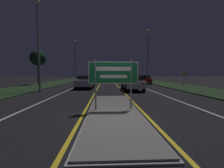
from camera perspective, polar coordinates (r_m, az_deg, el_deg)
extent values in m
plane|color=black|center=(5.66, 1.25, -13.54)|extent=(160.00, 160.00, 0.00)
cube|color=#999993|center=(6.89, 0.55, -10.12)|extent=(2.21, 8.15, 0.05)
cube|color=#66605B|center=(6.88, 0.55, -9.92)|extent=(2.09, 8.03, 0.10)
cube|color=#1E3319|center=(27.03, -22.24, 0.15)|extent=(5.00, 100.00, 0.08)
cube|color=#1E3319|center=(27.28, 18.71, 0.27)|extent=(5.00, 100.00, 0.08)
cube|color=gold|center=(30.45, -4.24, 0.76)|extent=(0.12, 70.00, 0.01)
cube|color=gold|center=(30.48, 0.63, 0.78)|extent=(0.12, 70.00, 0.01)
cube|color=silver|center=(30.67, -9.67, 0.74)|extent=(0.12, 70.00, 0.01)
cube|color=silver|center=(30.77, 6.04, 0.79)|extent=(0.12, 70.00, 0.01)
cube|color=silver|center=(31.19, -15.15, 0.71)|extent=(0.10, 70.00, 0.01)
cube|color=silver|center=(31.35, 11.47, 0.79)|extent=(0.10, 70.00, 0.01)
cylinder|color=gray|center=(6.70, -6.25, -0.21)|extent=(0.07, 0.07, 2.23)
cylinder|color=gray|center=(6.78, 7.28, -0.17)|extent=(0.07, 0.07, 2.23)
cube|color=#146033|center=(6.68, 0.56, 4.34)|extent=(2.21, 0.04, 0.97)
cube|color=white|center=(6.66, 0.57, 4.34)|extent=(2.21, 0.00, 0.97)
cube|color=#146033|center=(6.65, 0.57, 4.34)|extent=(2.14, 0.01, 0.91)
cube|color=white|center=(6.65, 0.57, 5.81)|extent=(1.55, 0.01, 0.18)
cube|color=white|center=(6.65, 0.57, 2.87)|extent=(1.22, 0.01, 0.14)
cylinder|color=gray|center=(15.55, -26.17, 12.10)|extent=(0.18, 0.18, 8.02)
sphere|color=beige|center=(16.68, -26.66, 26.34)|extent=(0.47, 0.47, 0.47)
cylinder|color=gray|center=(31.64, -13.92, 8.10)|extent=(0.18, 0.18, 8.08)
sphere|color=beige|center=(32.22, -14.05, 15.57)|extent=(0.53, 0.53, 0.53)
cylinder|color=gray|center=(24.41, 13.45, 9.37)|extent=(0.18, 0.18, 8.09)
sphere|color=beige|center=(25.17, 13.61, 18.98)|extent=(0.60, 0.60, 0.60)
cube|color=silver|center=(15.55, 7.70, 0.21)|extent=(1.72, 4.67, 0.67)
cube|color=black|center=(15.25, 7.91, 2.30)|extent=(1.51, 2.43, 0.49)
sphere|color=red|center=(13.18, 7.20, -0.10)|extent=(0.14, 0.14, 0.14)
sphere|color=red|center=(13.40, 11.70, -0.08)|extent=(0.14, 0.14, 0.14)
cylinder|color=black|center=(16.89, 4.09, -0.60)|extent=(0.22, 0.72, 0.72)
cylinder|color=black|center=(17.15, 9.53, -0.58)|extent=(0.22, 0.72, 0.72)
cylinder|color=black|center=(14.02, 5.44, -1.55)|extent=(0.22, 0.72, 0.72)
cylinder|color=black|center=(14.34, 11.93, -1.49)|extent=(0.22, 0.72, 0.72)
cube|color=maroon|center=(25.82, 11.72, 1.48)|extent=(1.79, 4.63, 0.62)
cube|color=black|center=(25.53, 11.89, 2.71)|extent=(1.58, 2.41, 0.50)
sphere|color=red|center=(23.45, 11.78, 1.43)|extent=(0.14, 0.14, 0.14)
sphere|color=red|center=(23.75, 14.38, 1.42)|extent=(0.14, 0.14, 0.14)
cylinder|color=black|center=(27.04, 9.20, 0.96)|extent=(0.22, 0.61, 0.61)
cylinder|color=black|center=(27.44, 12.71, 0.96)|extent=(0.22, 0.61, 0.61)
cylinder|color=black|center=(24.24, 10.58, 0.60)|extent=(0.22, 0.61, 0.61)
cylinder|color=black|center=(24.68, 14.45, 0.60)|extent=(0.22, 0.61, 0.61)
cube|color=#B7B7BC|center=(17.56, -10.19, 0.63)|extent=(1.83, 4.30, 0.69)
cube|color=black|center=(17.79, -10.10, 2.45)|extent=(1.61, 2.23, 0.41)
sphere|color=white|center=(15.55, -13.31, 0.48)|extent=(0.14, 0.14, 0.14)
sphere|color=white|center=(15.38, -9.16, 0.49)|extent=(0.14, 0.14, 0.14)
cylinder|color=black|center=(16.42, -13.82, -0.87)|extent=(0.22, 0.70, 0.70)
cylinder|color=black|center=(16.17, -7.73, -0.86)|extent=(0.22, 0.70, 0.70)
cylinder|color=black|center=(19.03, -12.24, -0.19)|extent=(0.22, 0.70, 0.70)
cylinder|color=black|center=(18.81, -6.99, -0.18)|extent=(0.22, 0.70, 0.70)
cube|color=#4C514C|center=(26.92, -7.61, 1.74)|extent=(1.84, 4.54, 0.63)
cube|color=black|center=(27.18, -7.57, 2.91)|extent=(1.62, 2.36, 0.46)
sphere|color=white|center=(24.75, -9.40, 1.71)|extent=(0.14, 0.14, 0.14)
sphere|color=white|center=(24.63, -6.76, 1.73)|extent=(0.14, 0.14, 0.14)
cylinder|color=black|center=(25.64, -9.85, 0.90)|extent=(0.22, 0.71, 0.71)
cylinder|color=black|center=(25.47, -5.92, 0.92)|extent=(0.22, 0.71, 0.71)
cylinder|color=black|center=(28.42, -9.12, 1.21)|extent=(0.22, 0.71, 0.71)
cylinder|color=black|center=(28.27, -5.58, 1.23)|extent=(0.22, 0.71, 0.71)
cube|color=silver|center=(39.32, -5.50, 2.41)|extent=(1.71, 4.31, 0.57)
cube|color=black|center=(39.56, -5.49, 3.21)|extent=(1.51, 2.24, 0.52)
sphere|color=white|center=(37.22, -6.49, 2.43)|extent=(0.14, 0.14, 0.14)
sphere|color=white|center=(37.16, -4.86, 2.44)|extent=(0.14, 0.14, 0.14)
cylinder|color=black|center=(38.04, -6.83, 1.92)|extent=(0.22, 0.72, 0.72)
cylinder|color=black|center=(37.96, -4.37, 1.93)|extent=(0.22, 0.72, 0.72)
cylinder|color=black|center=(40.71, -6.55, 2.06)|extent=(0.22, 0.72, 0.72)
cylinder|color=black|center=(40.62, -4.25, 2.07)|extent=(0.22, 0.72, 0.72)
cylinder|color=gray|center=(22.23, 25.72, 1.75)|extent=(0.06, 0.06, 1.83)
cube|color=yellow|center=(22.22, 25.79, 3.95)|extent=(0.60, 0.02, 0.60)
cylinder|color=#4C3823|center=(24.85, -26.23, 3.80)|extent=(0.24, 0.24, 3.44)
sphere|color=black|center=(24.96, -26.39, 8.93)|extent=(2.28, 2.28, 2.28)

